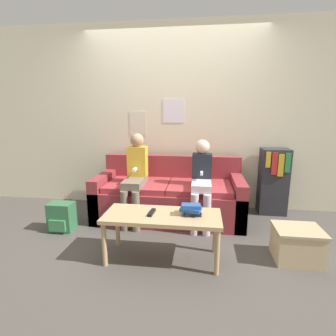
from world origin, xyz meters
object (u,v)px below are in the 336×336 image
at_px(person_right, 202,178).
at_px(person_left, 135,174).
at_px(storage_box, 297,244).
at_px(couch, 169,197).
at_px(coffee_table, 162,219).
at_px(tv_remote, 152,212).
at_px(bookshelf, 273,181).
at_px(backpack, 62,217).

bearing_deg(person_right, person_left, 179.45).
relative_size(person_right, storage_box, 2.46).
height_order(couch, coffee_table, couch).
relative_size(tv_remote, storage_box, 0.40).
height_order(person_left, person_right, person_left).
distance_m(person_right, tv_remote, 0.95).
height_order(tv_remote, bookshelf, bookshelf).
height_order(coffee_table, person_right, person_right).
height_order(person_left, backpack, person_left).
height_order(person_right, tv_remote, person_right).
relative_size(bookshelf, storage_box, 2.11).
relative_size(person_left, tv_remote, 6.53).
bearing_deg(tv_remote, backpack, 163.04).
bearing_deg(person_left, bookshelf, 15.95).
bearing_deg(coffee_table, tv_remote, 178.20).
bearing_deg(person_right, storage_box, -36.89).
bearing_deg(person_right, tv_remote, -119.04).
relative_size(person_left, backpack, 3.30).
xyz_separation_m(coffee_table, person_left, (-0.47, 0.84, 0.23)).
bearing_deg(person_left, coffee_table, -60.72).
height_order(person_left, tv_remote, person_left).
height_order(bookshelf, backpack, bookshelf).
height_order(couch, backpack, couch).
distance_m(coffee_table, backpack, 1.38).
bearing_deg(backpack, coffee_table, -19.41).
xyz_separation_m(person_right, backpack, (-1.64, -0.38, -0.43)).
relative_size(couch, person_right, 1.80).
relative_size(bookshelf, backpack, 2.67).
distance_m(person_right, backpack, 1.74).
bearing_deg(bookshelf, backpack, -161.04).
xyz_separation_m(coffee_table, person_right, (0.36, 0.83, 0.20)).
relative_size(couch, storage_box, 4.42).
bearing_deg(couch, person_right, -25.06).
xyz_separation_m(bookshelf, storage_box, (-0.06, -1.21, -0.29)).
bearing_deg(coffee_table, person_right, 66.70).
height_order(coffee_table, person_left, person_left).
distance_m(coffee_table, bookshelf, 1.90).
xyz_separation_m(coffee_table, tv_remote, (-0.10, 0.00, 0.06)).
distance_m(coffee_table, tv_remote, 0.12).
bearing_deg(person_right, coffee_table, -113.30).
relative_size(couch, tv_remote, 11.03).
height_order(coffee_table, bookshelf, bookshelf).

